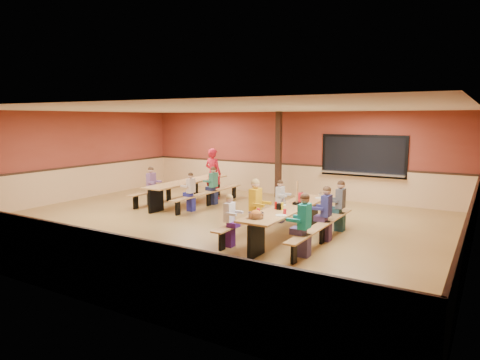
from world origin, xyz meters
The scene contains 23 objects.
ground centered at (0.00, 0.00, 0.00)m, with size 12.00×12.00×0.00m, color olive.
room_envelope centered at (0.00, 0.00, 0.69)m, with size 12.04×10.04×3.02m.
kitchen_pass_through centered at (2.60, 4.96, 1.49)m, with size 2.78×0.28×1.38m.
structural_post centered at (-0.20, 4.40, 1.50)m, with size 0.18×0.18×3.00m, color black.
cafeteria_table_main centered at (2.29, -0.22, 0.53)m, with size 1.91×3.70×0.74m.
cafeteria_table_second centered at (-2.27, 1.91, 0.53)m, with size 1.91×3.70×0.74m.
seated_child_white_left centered at (1.46, -1.47, 0.57)m, with size 0.33×0.27×1.14m, color white, non-canonical shape.
seated_adult_yellow centered at (1.46, -0.30, 0.66)m, with size 0.42×0.35×1.32m, color gold, non-canonical shape.
seated_child_grey_left centered at (1.46, 1.06, 0.57)m, with size 0.33×0.27×1.13m, color silver, non-canonical shape.
seated_child_teal_right centered at (3.11, -1.27, 0.64)m, with size 0.40×0.33×1.28m, color teal, non-canonical shape.
seated_child_navy_right centered at (3.11, 0.02, 0.62)m, with size 0.39×0.32×1.24m, color navy, non-canonical shape.
seated_child_char_right centered at (3.11, 1.05, 0.62)m, with size 0.39×0.32×1.24m, color #44464E, non-canonical shape.
seated_child_purple_sec centered at (-3.10, 1.07, 0.61)m, with size 0.37×0.31×1.22m, color #744D7C, non-canonical shape.
seated_child_green_sec centered at (-1.45, 2.18, 0.60)m, with size 0.37×0.30×1.21m, color #2F725D, non-canonical shape.
seated_child_tan_sec centered at (-1.45, 0.99, 0.58)m, with size 0.34×0.28×1.15m, color beige, non-canonical shape.
standing_woman centered at (-2.02, 3.01, 0.87)m, with size 0.64×0.42×1.75m, color red.
punch_pitcher centered at (2.28, 0.51, 0.85)m, with size 0.16×0.16×0.22m, color red.
chip_bowl centered at (2.18, -1.59, 0.81)m, with size 0.32×0.32×0.15m, color orange, non-canonical shape.
napkin_dispenser centered at (2.23, -0.56, 0.80)m, with size 0.10×0.14×0.13m, color black.
condiment_mustard centered at (2.30, -0.59, 0.82)m, with size 0.06×0.06×0.17m, color yellow.
condiment_ketchup centered at (2.14, -0.58, 0.82)m, with size 0.06×0.06×0.17m, color #B2140F.
table_paddle centered at (2.34, 0.14, 0.88)m, with size 0.16×0.16×0.56m.
place_settings centered at (2.29, -0.22, 0.80)m, with size 0.65×3.30×0.11m, color beige, non-canonical shape.
Camera 1 is at (6.27, -9.09, 2.77)m, focal length 32.00 mm.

